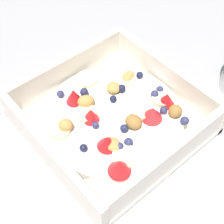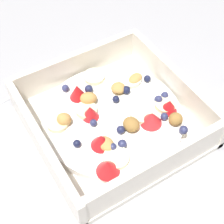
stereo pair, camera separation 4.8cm
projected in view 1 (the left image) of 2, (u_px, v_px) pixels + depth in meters
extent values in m
plane|color=#9E9EA3|center=(104.00, 131.00, 0.50)|extent=(2.40, 2.40, 0.00)
cube|color=white|center=(112.00, 122.00, 0.50)|extent=(0.23, 0.23, 0.01)
cube|color=white|center=(48.00, 155.00, 0.44)|extent=(0.23, 0.01, 0.06)
cube|color=white|center=(165.00, 77.00, 0.53)|extent=(0.23, 0.01, 0.06)
cube|color=white|center=(67.00, 72.00, 0.54)|extent=(0.01, 0.21, 0.06)
cube|color=white|center=(167.00, 163.00, 0.43)|extent=(0.01, 0.21, 0.06)
cylinder|color=white|center=(112.00, 118.00, 0.49)|extent=(0.21, 0.21, 0.01)
cylinder|color=#F4EAB7|center=(142.00, 110.00, 0.49)|extent=(0.05, 0.05, 0.01)
cylinder|color=beige|center=(86.00, 113.00, 0.49)|extent=(0.03, 0.03, 0.01)
cylinder|color=#F4EAB7|center=(125.00, 157.00, 0.44)|extent=(0.05, 0.05, 0.01)
cylinder|color=beige|center=(59.00, 130.00, 0.47)|extent=(0.04, 0.04, 0.01)
cylinder|color=#F7EFC6|center=(123.00, 78.00, 0.53)|extent=(0.05, 0.05, 0.01)
cylinder|color=#F4EAB7|center=(87.00, 79.00, 0.53)|extent=(0.04, 0.04, 0.01)
cylinder|color=beige|center=(162.00, 99.00, 0.50)|extent=(0.04, 0.04, 0.01)
cone|color=red|center=(152.00, 113.00, 0.48)|extent=(0.04, 0.04, 0.02)
cone|color=red|center=(120.00, 166.00, 0.42)|extent=(0.04, 0.04, 0.02)
cone|color=red|center=(91.00, 115.00, 0.47)|extent=(0.03, 0.03, 0.02)
cone|color=red|center=(167.00, 99.00, 0.49)|extent=(0.03, 0.03, 0.02)
cone|color=red|center=(74.00, 96.00, 0.50)|extent=(0.03, 0.03, 0.03)
cone|color=red|center=(107.00, 142.00, 0.45)|extent=(0.04, 0.04, 0.02)
sphere|color=navy|center=(120.00, 147.00, 0.45)|extent=(0.01, 0.01, 0.01)
sphere|color=navy|center=(155.00, 94.00, 0.51)|extent=(0.01, 0.01, 0.01)
sphere|color=navy|center=(94.00, 123.00, 0.47)|extent=(0.01, 0.01, 0.01)
sphere|color=#191E3D|center=(83.00, 148.00, 0.45)|extent=(0.01, 0.01, 0.01)
sphere|color=navy|center=(164.00, 110.00, 0.49)|extent=(0.01, 0.01, 0.01)
sphere|color=navy|center=(128.00, 143.00, 0.45)|extent=(0.01, 0.01, 0.01)
sphere|color=navy|center=(185.00, 121.00, 0.47)|extent=(0.01, 0.01, 0.01)
sphere|color=#23284C|center=(84.00, 92.00, 0.51)|extent=(0.01, 0.01, 0.01)
sphere|color=#191E3D|center=(140.00, 75.00, 0.53)|extent=(0.01, 0.01, 0.01)
sphere|color=navy|center=(160.00, 90.00, 0.51)|extent=(0.01, 0.01, 0.01)
sphere|color=#191E3D|center=(122.00, 89.00, 0.51)|extent=(0.01, 0.01, 0.01)
sphere|color=#23284C|center=(131.00, 118.00, 0.48)|extent=(0.01, 0.01, 0.01)
sphere|color=#23284C|center=(124.00, 128.00, 0.47)|extent=(0.01, 0.01, 0.01)
sphere|color=navy|center=(60.00, 94.00, 0.51)|extent=(0.01, 0.01, 0.01)
sphere|color=#191E3D|center=(113.00, 99.00, 0.50)|extent=(0.01, 0.01, 0.01)
ellipsoid|color=tan|center=(66.00, 125.00, 0.47)|extent=(0.03, 0.03, 0.02)
ellipsoid|color=tan|center=(128.00, 76.00, 0.53)|extent=(0.02, 0.03, 0.01)
ellipsoid|color=olive|center=(134.00, 122.00, 0.47)|extent=(0.03, 0.03, 0.02)
ellipsoid|color=tan|center=(113.00, 144.00, 0.45)|extent=(0.03, 0.02, 0.01)
ellipsoid|color=tan|center=(113.00, 88.00, 0.51)|extent=(0.03, 0.03, 0.01)
ellipsoid|color=olive|center=(175.00, 111.00, 0.48)|extent=(0.03, 0.03, 0.02)
ellipsoid|color=tan|center=(84.00, 102.00, 0.49)|extent=(0.03, 0.03, 0.02)
ellipsoid|color=silver|center=(45.00, 77.00, 0.56)|extent=(0.04, 0.05, 0.01)
cylinder|color=silver|center=(4.00, 108.00, 0.52)|extent=(0.03, 0.12, 0.01)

